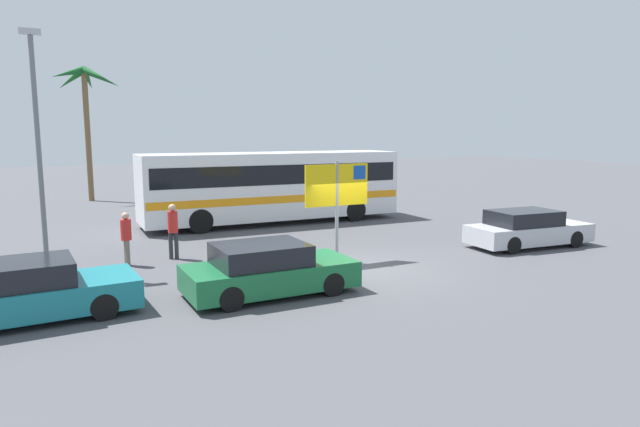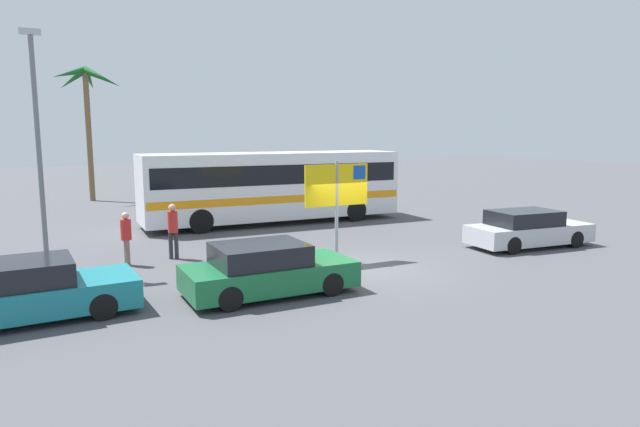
% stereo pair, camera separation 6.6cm
% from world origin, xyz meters
% --- Properties ---
extents(ground, '(120.00, 120.00, 0.00)m').
position_xyz_m(ground, '(0.00, 0.00, 0.00)').
color(ground, '#4C4C51').
extents(bus_front_coach, '(11.60, 2.70, 3.17)m').
position_xyz_m(bus_front_coach, '(0.52, 9.20, 1.78)').
color(bus_front_coach, white).
rests_on(bus_front_coach, ground).
extents(ferry_sign, '(2.20, 0.12, 3.20)m').
position_xyz_m(ferry_sign, '(-0.32, 1.16, 2.33)').
color(ferry_sign, gray).
rests_on(ferry_sign, ground).
extents(car_silver, '(4.63, 1.98, 1.32)m').
position_xyz_m(car_silver, '(6.89, 0.27, 0.64)').
color(car_silver, '#B7BABF').
rests_on(car_silver, ground).
extents(car_teal, '(4.60, 2.19, 1.32)m').
position_xyz_m(car_teal, '(-9.01, -0.77, 0.64)').
color(car_teal, '#19757F').
rests_on(car_teal, ground).
extents(car_green, '(4.34, 2.02, 1.32)m').
position_xyz_m(car_green, '(-3.59, -1.25, 0.64)').
color(car_green, '#196638').
rests_on(car_green, ground).
extents(pedestrian_crossing_lot, '(0.32, 0.32, 1.80)m').
position_xyz_m(pedestrian_crossing_lot, '(-4.96, 3.80, 1.07)').
color(pedestrian_crossing_lot, '#2D2D33').
rests_on(pedestrian_crossing_lot, ground).
extents(pedestrian_by_bus, '(0.32, 0.32, 1.66)m').
position_xyz_m(pedestrian_by_bus, '(-6.44, 3.50, 0.98)').
color(pedestrian_by_bus, '#706656').
rests_on(pedestrian_by_bus, ground).
extents(lamp_post_left_side, '(0.56, 0.20, 6.92)m').
position_xyz_m(lamp_post_left_side, '(-8.66, 3.65, 3.78)').
color(lamp_post_left_side, slate).
rests_on(lamp_post_left_side, ground).
extents(palm_tree_seaside, '(3.89, 3.92, 7.88)m').
position_xyz_m(palm_tree_seaside, '(-6.40, 21.50, 6.30)').
color(palm_tree_seaside, brown).
rests_on(palm_tree_seaside, ground).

